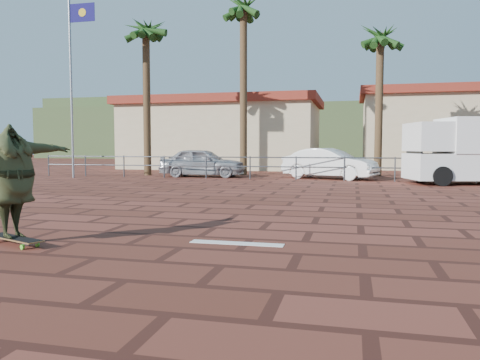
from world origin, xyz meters
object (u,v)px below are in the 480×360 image
at_px(campervan, 475,149).
at_px(car_white, 329,164).
at_px(car_silver, 203,162).
at_px(skateboarder, 12,181).
at_px(longboard, 15,239).

height_order(campervan, car_white, campervan).
bearing_deg(car_silver, skateboarder, -174.29).
relative_size(campervan, car_silver, 1.30).
distance_m(skateboarder, campervan, 16.42).
relative_size(longboard, car_white, 0.28).
distance_m(longboard, campervan, 16.46).
height_order(longboard, skateboarder, skateboarder).
relative_size(car_silver, car_white, 0.97).
bearing_deg(car_white, car_silver, 109.75).
xyz_separation_m(skateboarder, campervan, (9.25, 13.56, 0.38)).
bearing_deg(car_white, skateboarder, -174.29).
distance_m(campervan, car_white, 5.72).
bearing_deg(longboard, skateboarder, 0.00).
xyz_separation_m(longboard, car_silver, (-2.07, 15.05, 0.58)).
relative_size(longboard, skateboarder, 0.57).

